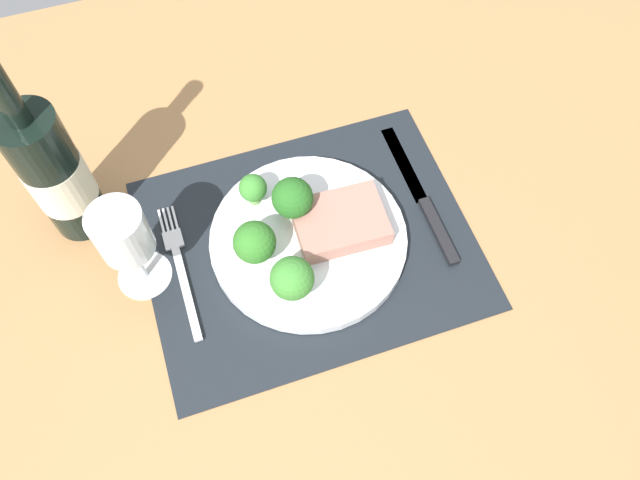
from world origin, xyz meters
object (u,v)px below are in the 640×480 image
(plate, at_px, (308,239))
(knife, at_px, (425,203))
(wine_glass, at_px, (124,237))
(fork, at_px, (181,269))
(wine_bottle, at_px, (55,173))
(steak, at_px, (340,223))

(plate, height_order, knife, plate)
(wine_glass, bearing_deg, fork, -9.57)
(wine_bottle, xyz_separation_m, wine_glass, (0.06, -0.11, -0.00))
(steak, distance_m, knife, 0.12)
(steak, xyz_separation_m, knife, (0.12, 0.01, -0.03))
(fork, relative_size, wine_bottle, 0.66)
(wine_glass, bearing_deg, steak, -5.36)
(plate, xyz_separation_m, fork, (-0.16, 0.01, -0.01))
(steak, relative_size, knife, 0.49)
(knife, relative_size, wine_bottle, 0.79)
(knife, height_order, wine_glass, wine_glass)
(plate, height_order, wine_bottle, wine_bottle)
(fork, height_order, knife, knife)
(knife, bearing_deg, fork, -179.34)
(knife, relative_size, wine_glass, 1.63)
(steak, relative_size, wine_glass, 0.79)
(fork, xyz_separation_m, wine_bottle, (-0.10, 0.12, 0.10))
(plate, distance_m, knife, 0.16)
(steak, bearing_deg, plate, 177.71)
(steak, bearing_deg, knife, 3.30)
(plate, bearing_deg, wine_glass, 174.02)
(steak, height_order, wine_bottle, wine_bottle)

